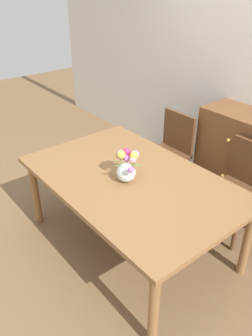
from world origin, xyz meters
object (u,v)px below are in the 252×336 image
dining_table (131,185)px  flower_vase (126,166)px  chair_right (241,183)px  chair_left (170,148)px

dining_table → flower_vase: flower_vase is taller
chair_right → flower_vase: bearing=64.8°
chair_right → flower_vase: 1.12m
dining_table → chair_left: (-0.45, 0.92, -0.13)m
chair_right → chair_left: bearing=0.0°
dining_table → chair_left: 1.04m
flower_vase → chair_right: bearing=64.8°
dining_table → flower_vase: 0.20m
chair_left → chair_right: same height
flower_vase → chair_left: bearing=114.5°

